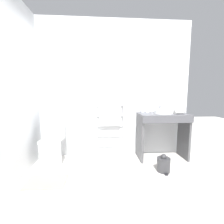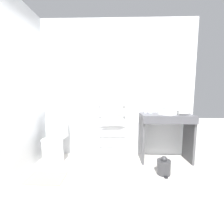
{
  "view_description": "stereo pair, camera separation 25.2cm",
  "coord_description": "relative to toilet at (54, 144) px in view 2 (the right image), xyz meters",
  "views": [
    {
      "loc": [
        -0.23,
        -1.67,
        1.26
      ],
      "look_at": [
        -0.05,
        0.82,
        0.95
      ],
      "focal_mm": 24.0,
      "sensor_mm": 36.0,
      "label": 1
    },
    {
      "loc": [
        0.02,
        -1.68,
        1.26
      ],
      "look_at": [
        -0.05,
        0.82,
        0.95
      ],
      "focal_mm": 24.0,
      "sensor_mm": 36.0,
      "label": 2
    }
  ],
  "objects": [
    {
      "name": "faucet",
      "position": [
        2.07,
        0.31,
        0.63
      ],
      "size": [
        0.02,
        0.1,
        0.14
      ],
      "color": "silver",
      "rests_on": "vanity_counter"
    },
    {
      "name": "hair_dryer",
      "position": [
        2.33,
        0.04,
        0.58
      ],
      "size": [
        0.22,
        0.17,
        0.08
      ],
      "color": "white",
      "rests_on": "vanity_counter"
    },
    {
      "name": "wall_back",
      "position": [
        1.11,
        0.44,
        1.0
      ],
      "size": [
        3.1,
        0.12,
        2.68
      ],
      "primitive_type": "cube",
      "color": "silver",
      "rests_on": "ground_plane"
    },
    {
      "name": "sink_basin",
      "position": [
        2.07,
        0.12,
        0.58
      ],
      "size": [
        0.35,
        0.35,
        0.08
      ],
      "color": "white",
      "rests_on": "vanity_counter"
    },
    {
      "name": "vanity_counter",
      "position": [
        2.05,
        0.1,
        0.25
      ],
      "size": [
        0.91,
        0.5,
        0.88
      ],
      "color": "#4C4C51",
      "rests_on": "ground_plane"
    },
    {
      "name": "trash_bin",
      "position": [
        1.88,
        -0.38,
        -0.21
      ],
      "size": [
        0.21,
        0.24,
        0.29
      ],
      "color": "#333335",
      "rests_on": "ground_plane"
    },
    {
      "name": "ground_plane",
      "position": [
        1.11,
        -0.94,
        -0.34
      ],
      "size": [
        12.0,
        12.0,
        0.0
      ],
      "primitive_type": "plane",
      "color": "silver"
    },
    {
      "name": "bath_mat",
      "position": [
        0.1,
        -0.56,
        -0.33
      ],
      "size": [
        0.56,
        0.36,
        0.01
      ],
      "primitive_type": "cube",
      "color": "gray",
      "rests_on": "ground_plane"
    },
    {
      "name": "towel_radiator",
      "position": [
        1.06,
        0.33,
        0.42
      ],
      "size": [
        0.57,
        0.06,
        1.07
      ],
      "color": "silver",
      "rests_on": "ground_plane"
    },
    {
      "name": "toilet",
      "position": [
        0.0,
        0.0,
        0.0
      ],
      "size": [
        0.38,
        0.52,
        0.82
      ],
      "color": "white",
      "rests_on": "ground_plane"
    },
    {
      "name": "cup_near_wall",
      "position": [
        1.71,
        0.3,
        0.6
      ],
      "size": [
        0.07,
        0.07,
        0.1
      ],
      "color": "silver",
      "rests_on": "vanity_counter"
    },
    {
      "name": "cup_near_edge",
      "position": [
        1.79,
        0.25,
        0.59
      ],
      "size": [
        0.07,
        0.07,
        0.1
      ],
      "color": "silver",
      "rests_on": "vanity_counter"
    },
    {
      "name": "wall_side",
      "position": [
        -0.38,
        -0.28,
        1.0
      ],
      "size": [
        0.12,
        1.96,
        2.68
      ],
      "primitive_type": "cube",
      "color": "silver",
      "rests_on": "ground_plane"
    }
  ]
}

